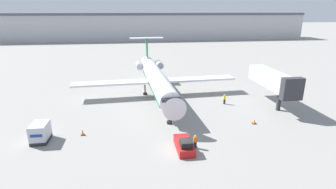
{
  "coord_description": "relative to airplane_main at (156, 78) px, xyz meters",
  "views": [
    {
      "loc": [
        -5.22,
        -26.94,
        15.74
      ],
      "look_at": [
        0.0,
        10.32,
        3.53
      ],
      "focal_mm": 28.0,
      "sensor_mm": 36.0,
      "label": 1
    }
  ],
  "objects": [
    {
      "name": "worker_by_wing",
      "position": [
        11.36,
        -6.22,
        -2.58
      ],
      "size": [
        0.4,
        0.25,
        1.79
      ],
      "color": "#232838",
      "rests_on": "ground"
    },
    {
      "name": "traffic_cone_left",
      "position": [
        -11.2,
        -15.18,
        -3.13
      ],
      "size": [
        0.51,
        0.51,
        0.8
      ],
      "color": "black",
      "rests_on": "ground"
    },
    {
      "name": "luggage_cart",
      "position": [
        -16.09,
        -16.14,
        -2.33
      ],
      "size": [
        1.94,
        2.88,
        2.37
      ],
      "color": "#232326",
      "rests_on": "ground"
    },
    {
      "name": "worker_near_tug",
      "position": [
        2.66,
        -20.52,
        -2.63
      ],
      "size": [
        0.4,
        0.24,
        1.69
      ],
      "color": "#232838",
      "rests_on": "ground"
    },
    {
      "name": "traffic_cone_right",
      "position": [
        12.83,
        -14.85,
        -3.22
      ],
      "size": [
        0.62,
        0.62,
        0.62
      ],
      "color": "black",
      "rests_on": "ground"
    },
    {
      "name": "pushback_tug",
      "position": [
        1.29,
        -20.67,
        -2.92
      ],
      "size": [
        1.85,
        4.47,
        1.64
      ],
      "color": "#B21919",
      "rests_on": "ground"
    },
    {
      "name": "terminal_building",
      "position": [
        0.82,
        99.35,
        3.62
      ],
      "size": [
        180.0,
        16.8,
        14.21
      ],
      "color": "#B2B2B7",
      "rests_on": "ground"
    },
    {
      "name": "jet_bridge",
      "position": [
        19.09,
        -7.83,
        0.93
      ],
      "size": [
        3.2,
        12.64,
        6.19
      ],
      "color": "#2D2D33",
      "rests_on": "ground"
    },
    {
      "name": "airplane_main",
      "position": [
        0.0,
        0.0,
        0.0
      ],
      "size": [
        31.03,
        32.7,
        9.54
      ],
      "color": "silver",
      "rests_on": "ground"
    },
    {
      "name": "ground_plane",
      "position": [
        0.82,
        -20.65,
        -3.52
      ],
      "size": [
        600.0,
        600.0,
        0.0
      ],
      "primitive_type": "plane",
      "color": "gray"
    }
  ]
}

